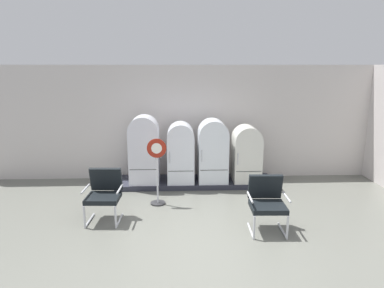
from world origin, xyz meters
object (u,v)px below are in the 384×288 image
(refrigerator_2, at_px, (213,149))
(refrigerator_3, at_px, (247,152))
(sign_stand, at_px, (157,175))
(armchair_left, at_px, (104,192))
(refrigerator_0, at_px, (144,148))
(refrigerator_1, at_px, (181,151))
(armchair_right, at_px, (267,200))

(refrigerator_2, relative_size, refrigerator_3, 1.12)
(refrigerator_3, distance_m, sign_stand, 2.42)
(refrigerator_2, distance_m, armchair_left, 2.97)
(refrigerator_0, distance_m, sign_stand, 1.23)
(refrigerator_0, height_order, refrigerator_2, refrigerator_0)
(refrigerator_1, relative_size, refrigerator_3, 1.06)
(armchair_right, xyz_separation_m, sign_stand, (-2.02, 1.28, 0.10))
(sign_stand, bearing_deg, refrigerator_1, 66.38)
(refrigerator_0, distance_m, refrigerator_2, 1.67)
(refrigerator_2, height_order, armchair_right, refrigerator_2)
(armchair_left, bearing_deg, armchair_right, -10.35)
(armchair_right, height_order, sign_stand, sign_stand)
(sign_stand, bearing_deg, refrigerator_0, 108.36)
(armchair_left, height_order, sign_stand, sign_stand)
(refrigerator_1, bearing_deg, armchair_left, -128.00)
(armchair_right, bearing_deg, sign_stand, 147.74)
(refrigerator_1, xyz_separation_m, armchair_left, (-1.48, -1.89, -0.33))
(refrigerator_0, relative_size, armchair_left, 1.66)
(refrigerator_1, height_order, sign_stand, refrigerator_1)
(sign_stand, bearing_deg, refrigerator_3, 28.39)
(refrigerator_2, height_order, sign_stand, refrigerator_2)
(refrigerator_3, distance_m, armchair_left, 3.63)
(armchair_left, distance_m, sign_stand, 1.22)
(refrigerator_2, relative_size, armchair_right, 1.55)
(armchair_right, relative_size, sign_stand, 0.69)
(armchair_left, bearing_deg, sign_stand, 36.99)
(armchair_left, height_order, armchair_right, same)
(refrigerator_3, relative_size, armchair_left, 1.39)
(refrigerator_1, bearing_deg, refrigerator_0, -177.71)
(refrigerator_1, bearing_deg, refrigerator_2, -0.61)
(refrigerator_2, bearing_deg, armchair_left, -140.23)
(refrigerator_0, xyz_separation_m, refrigerator_3, (2.50, 0.02, -0.15))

